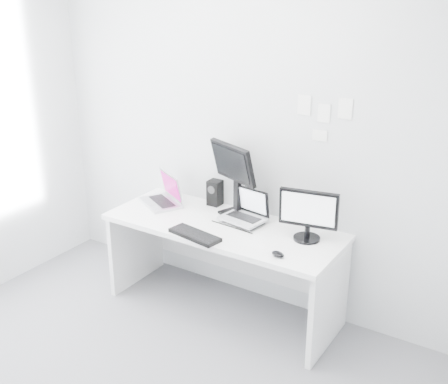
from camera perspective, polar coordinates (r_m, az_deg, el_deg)
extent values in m
plane|color=silver|center=(4.26, 2.45, 5.96)|extent=(3.60, 0.00, 3.60)
cube|color=white|center=(4.35, -0.08, -7.69)|extent=(1.80, 0.70, 0.73)
cube|color=#B7B7BC|center=(4.54, -6.53, 0.32)|extent=(0.44, 0.40, 0.27)
cube|color=black|center=(4.51, -0.92, -0.07)|extent=(0.12, 0.12, 0.21)
cube|color=#ADAFB5|center=(4.17, 1.91, -1.50)|extent=(0.35, 0.29, 0.26)
cube|color=black|center=(4.23, 1.10, 1.31)|extent=(0.47, 0.31, 0.60)
cube|color=black|center=(3.93, 8.51, -2.29)|extent=(0.44, 0.26, 0.38)
cube|color=black|center=(4.00, -2.97, -4.37)|extent=(0.42, 0.21, 0.03)
ellipsoid|color=black|center=(3.74, 5.48, -6.29)|extent=(0.12, 0.09, 0.03)
cube|color=white|center=(4.00, 8.13, 8.73)|extent=(0.10, 0.00, 0.14)
cube|color=white|center=(3.95, 10.09, 7.86)|extent=(0.09, 0.00, 0.13)
cube|color=white|center=(3.88, 12.19, 8.26)|extent=(0.10, 0.00, 0.14)
cube|color=white|center=(3.99, 9.68, 5.67)|extent=(0.11, 0.00, 0.08)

